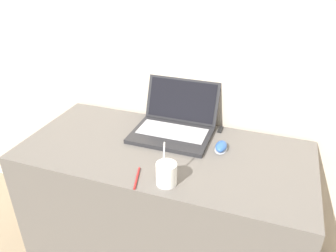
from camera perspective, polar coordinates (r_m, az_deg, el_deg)
The scene contains 7 objects.
wall_back at distance 1.62m, azimuth 3.67°, elevation 18.05°, with size 7.00×0.04×2.50m.
desk at distance 1.73m, azimuth -0.63°, elevation -14.44°, with size 1.33×0.62×0.73m.
laptop at distance 1.62m, azimuth 1.18°, elevation 0.50°, with size 0.38×0.35×0.23m.
drink_cup at distance 1.27m, azimuth -0.28°, elevation -8.24°, with size 0.08×0.08×0.18m.
computer_mouse at distance 1.51m, azimuth 9.24°, elevation -3.59°, with size 0.06×0.09×0.04m.
usb_stick at distance 1.68m, azimuth 9.11°, elevation -0.61°, with size 0.02×0.06×0.01m.
pen at distance 1.33m, azimuth -5.43°, elevation -9.01°, with size 0.05×0.13×0.01m.
Camera 1 is at (0.44, -0.88, 1.54)m, focal length 35.00 mm.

